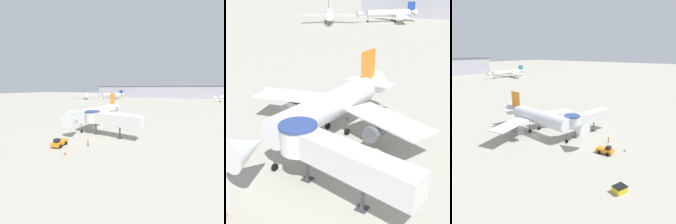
% 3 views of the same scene
% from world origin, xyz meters
% --- Properties ---
extents(ground_plane, '(800.00, 800.00, 0.00)m').
position_xyz_m(ground_plane, '(0.00, 0.00, 0.00)').
color(ground_plane, '#A8A393').
extents(main_airplane, '(28.36, 29.65, 10.38)m').
position_xyz_m(main_airplane, '(2.03, 0.46, 4.38)').
color(main_airplane, silver).
rests_on(main_airplane, ground_plane).
extents(jet_bridge, '(16.14, 5.91, 6.28)m').
position_xyz_m(jet_bridge, '(9.01, -10.22, 4.60)').
color(jet_bridge, silver).
rests_on(jet_bridge, ground_plane).
extents(traffic_cone_starboard_wing, '(0.38, 0.38, 0.64)m').
position_xyz_m(traffic_cone_starboard_wing, '(12.63, -2.91, 0.30)').
color(traffic_cone_starboard_wing, black).
rests_on(traffic_cone_starboard_wing, ground_plane).
extents(background_jet_green_tail, '(26.56, 24.60, 11.70)m').
position_xyz_m(background_jet_green_tail, '(-67.17, 112.47, 5.11)').
color(background_jet_green_tail, silver).
rests_on(background_jet_green_tail, ground_plane).
extents(background_jet_blue_tail, '(29.44, 29.43, 10.43)m').
position_xyz_m(background_jet_blue_tail, '(-42.70, 136.80, 4.58)').
color(background_jet_blue_tail, silver).
rests_on(background_jet_blue_tail, ground_plane).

